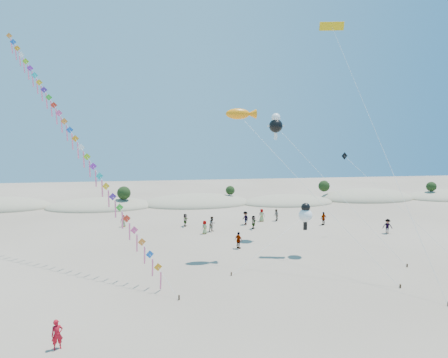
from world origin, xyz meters
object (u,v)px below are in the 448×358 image
kite_train (71,132)px  parafoil_kite (333,30)px  flyer_foreground (57,334)px  fish_kite (242,114)px

kite_train → parafoil_kite: 27.69m
kite_train → flyer_foreground: kite_train is taller
fish_kite → parafoil_kite: parafoil_kite is taller
kite_train → fish_kite: size_ratio=1.63×
kite_train → flyer_foreground: bearing=-80.4°
kite_train → parafoil_kite: bearing=0.3°
flyer_foreground → kite_train: bearing=75.2°
kite_train → fish_kite: bearing=-4.9°
fish_kite → flyer_foreground: fish_kite is taller
fish_kite → kite_train: bearing=175.1°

